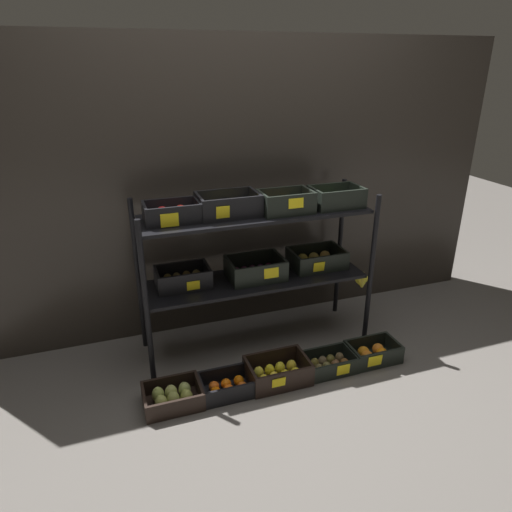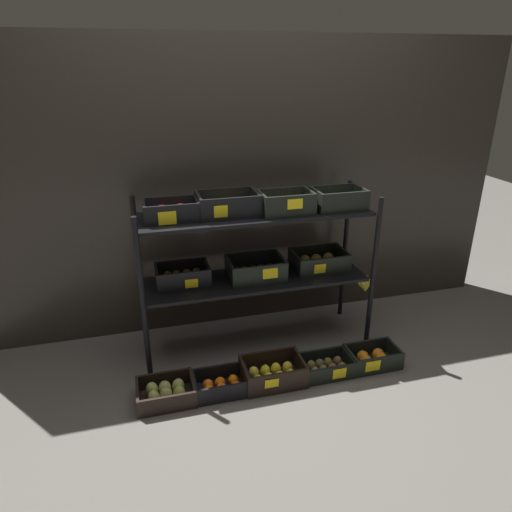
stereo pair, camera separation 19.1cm
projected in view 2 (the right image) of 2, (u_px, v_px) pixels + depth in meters
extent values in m
plane|color=#605B56|center=(256.00, 342.00, 3.12)|extent=(10.00, 10.00, 0.00)
cube|color=#2D2823|center=(240.00, 189.00, 3.11)|extent=(3.82, 0.12, 1.91)
cylinder|color=black|center=(143.00, 304.00, 2.57)|extent=(0.03, 0.03, 1.01)
cylinder|color=black|center=(373.00, 275.00, 2.91)|extent=(0.03, 0.03, 1.01)
cylinder|color=black|center=(140.00, 273.00, 2.94)|extent=(0.03, 0.03, 1.01)
cylinder|color=black|center=(345.00, 251.00, 3.28)|extent=(0.03, 0.03, 1.01)
cube|color=black|center=(256.00, 279.00, 2.94)|extent=(1.39, 0.38, 0.02)
cube|color=black|center=(256.00, 214.00, 2.77)|extent=(1.39, 0.38, 0.02)
cube|color=black|center=(183.00, 283.00, 2.86)|extent=(0.32, 0.22, 0.01)
cube|color=black|center=(184.00, 281.00, 2.75)|extent=(0.32, 0.02, 0.11)
cube|color=black|center=(181.00, 267.00, 2.92)|extent=(0.32, 0.02, 0.11)
cube|color=black|center=(157.00, 277.00, 2.80)|extent=(0.02, 0.18, 0.11)
cube|color=black|center=(207.00, 271.00, 2.87)|extent=(0.02, 0.18, 0.11)
ellipsoid|color=brown|center=(169.00, 281.00, 2.79)|extent=(0.05, 0.05, 0.07)
ellipsoid|color=brown|center=(178.00, 280.00, 2.80)|extent=(0.05, 0.05, 0.07)
ellipsoid|color=brown|center=(188.00, 279.00, 2.82)|extent=(0.05, 0.05, 0.07)
ellipsoid|color=brown|center=(197.00, 277.00, 2.83)|extent=(0.05, 0.05, 0.07)
ellipsoid|color=brown|center=(168.00, 276.00, 2.85)|extent=(0.05, 0.05, 0.07)
ellipsoid|color=brown|center=(177.00, 275.00, 2.86)|extent=(0.05, 0.05, 0.07)
ellipsoid|color=brown|center=(187.00, 274.00, 2.88)|extent=(0.05, 0.05, 0.07)
ellipsoid|color=brown|center=(197.00, 273.00, 2.90)|extent=(0.05, 0.05, 0.07)
cube|color=yellow|center=(192.00, 283.00, 2.75)|extent=(0.08, 0.01, 0.06)
cube|color=black|center=(256.00, 276.00, 2.94)|extent=(0.35, 0.26, 0.01)
cube|color=black|center=(261.00, 275.00, 2.81)|extent=(0.35, 0.02, 0.12)
cube|color=black|center=(251.00, 260.00, 3.02)|extent=(0.35, 0.02, 0.12)
cube|color=black|center=(230.00, 270.00, 2.87)|extent=(0.02, 0.22, 0.12)
cube|color=black|center=(281.00, 264.00, 2.95)|extent=(0.02, 0.22, 0.12)
sphere|color=#621A4D|center=(241.00, 278.00, 2.85)|extent=(0.05, 0.05, 0.05)
sphere|color=#5A1E59|center=(249.00, 277.00, 2.87)|extent=(0.05, 0.05, 0.05)
sphere|color=#60234D|center=(258.00, 276.00, 2.87)|extent=(0.05, 0.05, 0.05)
sphere|color=#5E1B4E|center=(266.00, 275.00, 2.89)|extent=(0.05, 0.05, 0.05)
sphere|color=#681E53|center=(275.00, 274.00, 2.90)|extent=(0.05, 0.05, 0.05)
sphere|color=#592B4B|center=(239.00, 274.00, 2.90)|extent=(0.05, 0.05, 0.05)
sphere|color=#5F175C|center=(248.00, 273.00, 2.91)|extent=(0.05, 0.05, 0.05)
sphere|color=#6D244F|center=(256.00, 272.00, 2.93)|extent=(0.05, 0.05, 0.05)
sphere|color=#681F4E|center=(264.00, 271.00, 2.94)|extent=(0.05, 0.05, 0.05)
sphere|color=#572E46|center=(272.00, 270.00, 2.95)|extent=(0.05, 0.05, 0.05)
sphere|color=#63294D|center=(237.00, 270.00, 2.95)|extent=(0.05, 0.05, 0.05)
sphere|color=#5F284F|center=(245.00, 269.00, 2.97)|extent=(0.05, 0.05, 0.05)
sphere|color=#572648|center=(253.00, 268.00, 2.98)|extent=(0.05, 0.05, 0.05)
sphere|color=#592455|center=(261.00, 268.00, 2.99)|extent=(0.05, 0.05, 0.05)
sphere|color=#6C1F46|center=(270.00, 267.00, 3.01)|extent=(0.05, 0.05, 0.05)
cube|color=yellow|center=(270.00, 273.00, 2.81)|extent=(0.09, 0.01, 0.06)
cube|color=black|center=(319.00, 267.00, 3.07)|extent=(0.35, 0.25, 0.01)
cube|color=black|center=(326.00, 266.00, 2.95)|extent=(0.35, 0.02, 0.11)
cube|color=black|center=(313.00, 252.00, 3.16)|extent=(0.35, 0.02, 0.11)
cube|color=black|center=(295.00, 262.00, 3.01)|extent=(0.02, 0.22, 0.11)
cube|color=black|center=(343.00, 256.00, 3.09)|extent=(0.02, 0.22, 0.11)
sphere|color=#D3C846|center=(310.00, 265.00, 3.00)|extent=(0.07, 0.07, 0.07)
sphere|color=gold|center=(321.00, 263.00, 3.03)|extent=(0.07, 0.07, 0.07)
sphere|color=#E7C84E|center=(332.00, 262.00, 3.04)|extent=(0.07, 0.07, 0.07)
sphere|color=#E2C646|center=(305.00, 260.00, 3.07)|extent=(0.07, 0.07, 0.07)
sphere|color=#DCC056|center=(316.00, 259.00, 3.09)|extent=(0.07, 0.07, 0.07)
sphere|color=#E7B653|center=(328.00, 258.00, 3.11)|extent=(0.07, 0.07, 0.07)
cube|color=yellow|center=(320.00, 269.00, 2.93)|extent=(0.08, 0.01, 0.07)
cube|color=black|center=(172.00, 219.00, 2.64)|extent=(0.31, 0.20, 0.01)
cube|color=black|center=(173.00, 214.00, 2.54)|extent=(0.31, 0.02, 0.10)
cube|color=black|center=(169.00, 205.00, 2.70)|extent=(0.31, 0.02, 0.10)
cube|color=black|center=(144.00, 211.00, 2.58)|extent=(0.02, 0.17, 0.10)
cube|color=black|center=(197.00, 207.00, 2.65)|extent=(0.02, 0.17, 0.10)
sphere|color=red|center=(161.00, 213.00, 2.59)|extent=(0.07, 0.07, 0.07)
sphere|color=red|center=(180.00, 212.00, 2.62)|extent=(0.07, 0.07, 0.07)
sphere|color=red|center=(162.00, 211.00, 2.64)|extent=(0.07, 0.07, 0.07)
sphere|color=red|center=(180.00, 209.00, 2.66)|extent=(0.07, 0.07, 0.07)
cube|color=yellow|center=(167.00, 218.00, 2.53)|extent=(0.10, 0.00, 0.07)
cube|color=black|center=(228.00, 213.00, 2.73)|extent=(0.36, 0.24, 0.01)
cube|color=black|center=(232.00, 208.00, 2.60)|extent=(0.36, 0.02, 0.12)
cube|color=black|center=(224.00, 198.00, 2.80)|extent=(0.36, 0.02, 0.12)
cube|color=black|center=(199.00, 205.00, 2.66)|extent=(0.02, 0.21, 0.12)
cube|color=black|center=(256.00, 201.00, 2.74)|extent=(0.02, 0.21, 0.12)
ellipsoid|color=yellow|center=(213.00, 209.00, 2.66)|extent=(0.06, 0.06, 0.08)
ellipsoid|color=yellow|center=(224.00, 208.00, 2.68)|extent=(0.06, 0.06, 0.08)
ellipsoid|color=yellow|center=(234.00, 207.00, 2.69)|extent=(0.06, 0.06, 0.08)
ellipsoid|color=yellow|center=(245.00, 206.00, 2.71)|extent=(0.06, 0.06, 0.08)
ellipsoid|color=yellow|center=(211.00, 206.00, 2.72)|extent=(0.06, 0.06, 0.08)
ellipsoid|color=yellow|center=(222.00, 205.00, 2.74)|extent=(0.06, 0.06, 0.08)
ellipsoid|color=yellow|center=(232.00, 204.00, 2.75)|extent=(0.06, 0.06, 0.08)
ellipsoid|color=yellow|center=(243.00, 203.00, 2.77)|extent=(0.06, 0.06, 0.08)
cube|color=yellow|center=(221.00, 212.00, 2.59)|extent=(0.08, 0.01, 0.07)
cube|color=black|center=(286.00, 212.00, 2.76)|extent=(0.31, 0.21, 0.01)
cube|color=black|center=(291.00, 206.00, 2.65)|extent=(0.31, 0.02, 0.12)
cube|color=black|center=(281.00, 197.00, 2.82)|extent=(0.31, 0.02, 0.12)
cube|color=black|center=(262.00, 203.00, 2.70)|extent=(0.02, 0.18, 0.12)
cube|color=black|center=(309.00, 199.00, 2.77)|extent=(0.02, 0.18, 0.12)
sphere|color=orange|center=(279.00, 207.00, 2.71)|extent=(0.07, 0.07, 0.07)
sphere|color=orange|center=(296.00, 205.00, 2.73)|extent=(0.07, 0.07, 0.07)
sphere|color=orange|center=(276.00, 204.00, 2.75)|extent=(0.07, 0.07, 0.07)
sphere|color=orange|center=(294.00, 203.00, 2.78)|extent=(0.07, 0.07, 0.07)
cube|color=yellow|center=(295.00, 204.00, 2.64)|extent=(0.09, 0.01, 0.06)
cube|color=black|center=(338.00, 207.00, 2.85)|extent=(0.31, 0.22, 0.01)
cube|color=black|center=(346.00, 202.00, 2.73)|extent=(0.31, 0.02, 0.11)
cube|color=black|center=(332.00, 193.00, 2.91)|extent=(0.31, 0.02, 0.11)
cube|color=black|center=(316.00, 199.00, 2.79)|extent=(0.02, 0.18, 0.11)
cube|color=black|center=(361.00, 196.00, 2.86)|extent=(0.02, 0.18, 0.11)
sphere|color=#83C73C|center=(332.00, 203.00, 2.79)|extent=(0.07, 0.07, 0.07)
sphere|color=#8AB933|center=(348.00, 201.00, 2.81)|extent=(0.07, 0.07, 0.07)
sphere|color=#8FB049|center=(328.00, 200.00, 2.84)|extent=(0.07, 0.07, 0.07)
sphere|color=#84C03A|center=(343.00, 199.00, 2.87)|extent=(0.07, 0.07, 0.07)
cylinder|color=brown|center=(366.00, 277.00, 3.09)|extent=(0.02, 0.02, 0.02)
ellipsoid|color=yellow|center=(362.00, 285.00, 3.11)|extent=(0.09, 0.03, 0.09)
ellipsoid|color=yellow|center=(363.00, 285.00, 3.10)|extent=(0.08, 0.03, 0.09)
ellipsoid|color=yellow|center=(365.00, 285.00, 3.10)|extent=(0.05, 0.03, 0.10)
ellipsoid|color=yellow|center=(366.00, 285.00, 3.11)|extent=(0.05, 0.03, 0.10)
ellipsoid|color=yellow|center=(367.00, 285.00, 3.11)|extent=(0.07, 0.03, 0.10)
ellipsoid|color=yellow|center=(368.00, 284.00, 3.12)|extent=(0.09, 0.03, 0.08)
cube|color=black|center=(167.00, 399.00, 2.58)|extent=(0.32, 0.23, 0.01)
cube|color=black|center=(168.00, 404.00, 2.47)|extent=(0.32, 0.02, 0.10)
cube|color=black|center=(164.00, 379.00, 2.66)|extent=(0.32, 0.02, 0.10)
cube|color=black|center=(138.00, 396.00, 2.53)|extent=(0.02, 0.20, 0.10)
cube|color=black|center=(193.00, 386.00, 2.60)|extent=(0.02, 0.20, 0.10)
ellipsoid|color=#ABB354|center=(154.00, 398.00, 2.51)|extent=(0.07, 0.07, 0.09)
ellipsoid|color=#A6AE56|center=(166.00, 395.00, 2.54)|extent=(0.07, 0.07, 0.09)
ellipsoid|color=#A7AF4E|center=(179.00, 393.00, 2.55)|extent=(0.07, 0.07, 0.09)
ellipsoid|color=#A8B859|center=(152.00, 390.00, 2.58)|extent=(0.07, 0.07, 0.09)
ellipsoid|color=tan|center=(165.00, 388.00, 2.59)|extent=(0.07, 0.07, 0.09)
ellipsoid|color=#A7B461|center=(178.00, 386.00, 2.61)|extent=(0.07, 0.07, 0.09)
cube|color=black|center=(222.00, 390.00, 2.65)|extent=(0.32, 0.21, 0.01)
cube|color=black|center=(225.00, 393.00, 2.55)|extent=(0.32, 0.02, 0.10)
cube|color=black|center=(218.00, 372.00, 2.72)|extent=(0.32, 0.02, 0.10)
cube|color=black|center=(195.00, 387.00, 2.60)|extent=(0.02, 0.18, 0.10)
cube|color=black|center=(247.00, 378.00, 2.67)|extent=(0.02, 0.18, 0.10)
sphere|color=orange|center=(209.00, 390.00, 2.60)|extent=(0.06, 0.06, 0.06)
sphere|color=orange|center=(222.00, 388.00, 2.62)|extent=(0.06, 0.06, 0.06)
sphere|color=orange|center=(236.00, 386.00, 2.63)|extent=(0.06, 0.06, 0.06)
sphere|color=orange|center=(208.00, 384.00, 2.65)|extent=(0.06, 0.06, 0.06)
sphere|color=orange|center=(220.00, 382.00, 2.66)|extent=(0.06, 0.06, 0.06)
sphere|color=orange|center=(233.00, 380.00, 2.68)|extent=(0.06, 0.06, 0.06)
cube|color=black|center=(273.00, 380.00, 2.74)|extent=(0.36, 0.25, 0.01)
cube|color=black|center=(279.00, 383.00, 2.61)|extent=(0.36, 0.02, 0.13)
cube|color=black|center=(267.00, 359.00, 2.81)|extent=(0.36, 0.02, 0.13)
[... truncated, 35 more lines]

